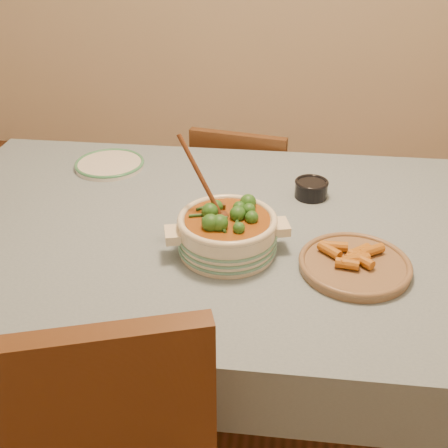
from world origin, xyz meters
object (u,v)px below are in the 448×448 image
(white_plate, at_px, (110,164))
(chair_far, at_px, (243,204))
(condiment_bowl, at_px, (311,188))
(dining_table, at_px, (212,252))
(fried_plate, at_px, (355,263))
(stew_casserole, at_px, (227,230))

(white_plate, xyz_separation_m, chair_far, (0.43, 0.35, -0.32))
(condiment_bowl, bearing_deg, dining_table, -143.73)
(fried_plate, bearing_deg, stew_casserole, 172.41)
(white_plate, relative_size, chair_far, 0.30)
(condiment_bowl, bearing_deg, stew_casserole, -123.66)
(stew_casserole, xyz_separation_m, condiment_bowl, (0.22, 0.33, -0.03))
(dining_table, xyz_separation_m, stew_casserole, (0.06, -0.13, 0.16))
(white_plate, bearing_deg, chair_far, 39.58)
(fried_plate, bearing_deg, dining_table, 156.16)
(fried_plate, bearing_deg, chair_far, 112.02)
(dining_table, bearing_deg, white_plate, 139.19)
(dining_table, bearing_deg, stew_casserole, -64.75)
(dining_table, distance_m, fried_plate, 0.43)
(white_plate, xyz_separation_m, fried_plate, (0.77, -0.51, 0.01))
(white_plate, height_order, condiment_bowl, condiment_bowl)
(chair_far, bearing_deg, fried_plate, 122.12)
(white_plate, height_order, chair_far, chair_far)
(chair_far, bearing_deg, dining_table, 97.42)
(white_plate, distance_m, condiment_bowl, 0.69)
(fried_plate, height_order, chair_far, fried_plate)
(white_plate, distance_m, chair_far, 0.64)
(dining_table, xyz_separation_m, chair_far, (0.03, 0.69, -0.21))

